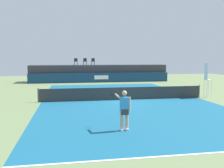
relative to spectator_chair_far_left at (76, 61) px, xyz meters
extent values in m
plane|color=#6B7F51|center=(3.06, -11.98, -2.69)|extent=(48.00, 48.00, 0.00)
cube|color=#16597A|center=(3.06, -14.98, -2.69)|extent=(12.00, 22.00, 0.00)
cube|color=white|center=(3.06, -25.93, -2.69)|extent=(12.00, 0.10, 0.00)
cube|color=navy|center=(3.06, -1.48, -2.09)|extent=(18.00, 0.20, 1.20)
cube|color=white|center=(3.16, -1.59, -2.03)|extent=(1.80, 0.02, 0.50)
cube|color=#38383D|center=(3.06, 0.32, -1.59)|extent=(18.00, 2.80, 2.20)
cylinder|color=#1E232D|center=(0.22, 0.26, -0.27)|extent=(0.04, 0.04, 0.44)
cylinder|color=#1E232D|center=(-0.18, 0.29, -0.27)|extent=(0.04, 0.04, 0.44)
cylinder|color=#1E232D|center=(0.19, -0.14, -0.27)|extent=(0.04, 0.04, 0.44)
cylinder|color=#1E232D|center=(-0.21, -0.11, -0.27)|extent=(0.04, 0.04, 0.44)
cube|color=#1E232D|center=(0.01, 0.07, -0.04)|extent=(0.48, 0.48, 0.03)
cube|color=#1E232D|center=(-0.01, -0.13, 0.19)|extent=(0.44, 0.06, 0.42)
cylinder|color=#1E232D|center=(1.40, 0.70, -0.27)|extent=(0.04, 0.04, 0.44)
cylinder|color=#1E232D|center=(1.00, 0.68, -0.27)|extent=(0.04, 0.04, 0.44)
cylinder|color=#1E232D|center=(1.42, 0.29, -0.27)|extent=(0.04, 0.04, 0.44)
cylinder|color=#1E232D|center=(1.02, 0.27, -0.27)|extent=(0.04, 0.04, 0.44)
cube|color=#1E232D|center=(1.21, 0.49, -0.04)|extent=(0.46, 0.46, 0.03)
cube|color=#1E232D|center=(1.22, 0.28, 0.19)|extent=(0.44, 0.04, 0.42)
cylinder|color=#1E232D|center=(2.47, 0.59, -0.27)|extent=(0.04, 0.04, 0.44)
cylinder|color=#1E232D|center=(2.07, 0.58, -0.27)|extent=(0.04, 0.04, 0.44)
cylinder|color=#1E232D|center=(2.48, 0.19, -0.27)|extent=(0.04, 0.04, 0.44)
cylinder|color=#1E232D|center=(2.08, 0.18, -0.27)|extent=(0.04, 0.04, 0.44)
cube|color=#1E232D|center=(2.27, 0.38, -0.04)|extent=(0.45, 0.45, 0.03)
cube|color=#1E232D|center=(2.28, 0.18, 0.19)|extent=(0.44, 0.03, 0.42)
cylinder|color=white|center=(10.21, -15.17, -1.99)|extent=(0.04, 0.04, 1.40)
cylinder|color=white|center=(10.18, -14.77, -1.99)|extent=(0.04, 0.04, 1.40)
cylinder|color=white|center=(9.81, -15.20, -1.99)|extent=(0.04, 0.04, 1.40)
cylinder|color=white|center=(9.78, -14.80, -1.99)|extent=(0.04, 0.04, 1.40)
cube|color=white|center=(9.99, -14.98, -1.28)|extent=(0.47, 0.47, 0.03)
cube|color=white|center=(9.79, -15.00, -0.60)|extent=(0.05, 0.44, 1.33)
cube|color=#2D2D2D|center=(3.06, -14.98, -2.22)|extent=(12.40, 0.02, 0.95)
cylinder|color=#4C4C51|center=(-3.14, -14.98, -2.19)|extent=(0.10, 0.10, 1.00)
cylinder|color=#4C4C51|center=(9.26, -14.98, -2.19)|extent=(0.10, 0.10, 1.00)
cube|color=white|center=(1.49, -22.88, -2.64)|extent=(0.14, 0.27, 0.10)
cylinder|color=tan|center=(1.49, -22.88, -2.18)|extent=(0.14, 0.14, 0.82)
cube|color=white|center=(1.25, -22.90, -2.64)|extent=(0.14, 0.27, 0.10)
cylinder|color=tan|center=(1.25, -22.90, -2.18)|extent=(0.14, 0.14, 0.82)
cube|color=#333338|center=(1.37, -22.89, -1.85)|extent=(0.36, 0.25, 0.24)
cube|color=#338CCC|center=(1.37, -22.89, -1.49)|extent=(0.37, 0.23, 0.56)
sphere|color=tan|center=(1.37, -22.89, -1.03)|extent=(0.22, 0.22, 0.22)
cylinder|color=tan|center=(1.61, -22.87, -1.51)|extent=(0.09, 0.09, 0.60)
cylinder|color=tan|center=(1.11, -22.64, -1.19)|extent=(0.14, 0.61, 0.14)
cylinder|color=black|center=(1.08, -22.22, -1.16)|extent=(0.30, 0.06, 0.03)
torus|color=black|center=(1.06, -21.93, -1.16)|extent=(0.30, 0.05, 0.30)
sphere|color=#D8EA33|center=(-1.84, -12.10, -2.66)|extent=(0.07, 0.07, 0.07)
camera|label=1|loc=(-1.00, -33.38, 0.49)|focal=40.38mm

